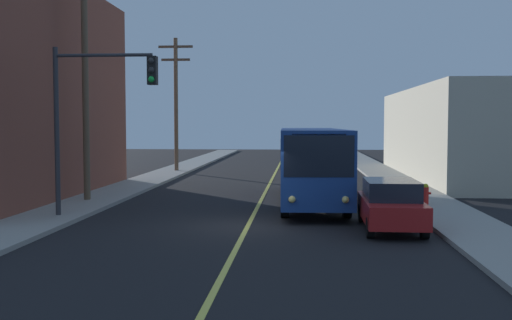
{
  "coord_description": "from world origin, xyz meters",
  "views": [
    {
      "loc": [
        1.76,
        -20.16,
        3.44
      ],
      "look_at": [
        0.0,
        3.66,
        2.0
      ],
      "focal_mm": 42.54,
      "sensor_mm": 36.0,
      "label": 1
    }
  ],
  "objects_px": {
    "utility_pole_near": "(85,66)",
    "fire_hydrant": "(425,194)",
    "parked_car_red": "(391,204)",
    "city_bus": "(311,161)",
    "utility_pole_mid": "(176,98)",
    "traffic_signal_left_corner": "(98,99)"
  },
  "relations": [
    {
      "from": "utility_pole_near",
      "to": "utility_pole_mid",
      "type": "xyz_separation_m",
      "value": [
        0.51,
        16.5,
        -0.67
      ]
    },
    {
      "from": "utility_pole_near",
      "to": "fire_hydrant",
      "type": "bearing_deg",
      "value": -1.95
    },
    {
      "from": "utility_pole_near",
      "to": "utility_pole_mid",
      "type": "height_order",
      "value": "utility_pole_near"
    },
    {
      "from": "city_bus",
      "to": "fire_hydrant",
      "type": "xyz_separation_m",
      "value": [
        4.65,
        -1.22,
        -1.23
      ]
    },
    {
      "from": "city_bus",
      "to": "utility_pole_near",
      "type": "height_order",
      "value": "utility_pole_near"
    },
    {
      "from": "utility_pole_near",
      "to": "city_bus",
      "type": "bearing_deg",
      "value": 4.3
    },
    {
      "from": "city_bus",
      "to": "utility_pole_near",
      "type": "relative_size",
      "value": 1.16
    },
    {
      "from": "utility_pole_near",
      "to": "fire_hydrant",
      "type": "xyz_separation_m",
      "value": [
        14.32,
        -0.49,
        -5.34
      ]
    },
    {
      "from": "traffic_signal_left_corner",
      "to": "fire_hydrant",
      "type": "bearing_deg",
      "value": 17.82
    },
    {
      "from": "city_bus",
      "to": "parked_car_red",
      "type": "xyz_separation_m",
      "value": [
        2.47,
        -6.55,
        -0.98
      ]
    },
    {
      "from": "fire_hydrant",
      "to": "parked_car_red",
      "type": "bearing_deg",
      "value": -112.19
    },
    {
      "from": "parked_car_red",
      "to": "traffic_signal_left_corner",
      "type": "relative_size",
      "value": 0.74
    },
    {
      "from": "city_bus",
      "to": "fire_hydrant",
      "type": "height_order",
      "value": "city_bus"
    },
    {
      "from": "parked_car_red",
      "to": "utility_pole_near",
      "type": "xyz_separation_m",
      "value": [
        -12.14,
        5.82,
        5.08
      ]
    },
    {
      "from": "city_bus",
      "to": "traffic_signal_left_corner",
      "type": "distance_m",
      "value": 9.52
    },
    {
      "from": "city_bus",
      "to": "fire_hydrant",
      "type": "bearing_deg",
      "value": -14.65
    },
    {
      "from": "utility_pole_near",
      "to": "traffic_signal_left_corner",
      "type": "bearing_deg",
      "value": -65.08
    },
    {
      "from": "utility_pole_mid",
      "to": "traffic_signal_left_corner",
      "type": "bearing_deg",
      "value": -85.77
    },
    {
      "from": "parked_car_red",
      "to": "utility_pole_mid",
      "type": "bearing_deg",
      "value": 117.53
    },
    {
      "from": "parked_car_red",
      "to": "utility_pole_near",
      "type": "height_order",
      "value": "utility_pole_near"
    },
    {
      "from": "city_bus",
      "to": "fire_hydrant",
      "type": "relative_size",
      "value": 14.54
    },
    {
      "from": "city_bus",
      "to": "traffic_signal_left_corner",
      "type": "xyz_separation_m",
      "value": [
        -7.61,
        -5.16,
        2.49
      ]
    }
  ]
}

